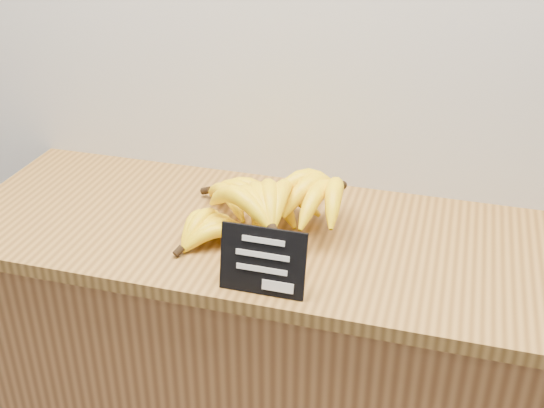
{
  "coord_description": "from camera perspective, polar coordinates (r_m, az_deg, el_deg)",
  "views": [
    {
      "loc": [
        0.4,
        1.52,
        1.69
      ],
      "look_at": [
        0.06,
        2.7,
        1.02
      ],
      "focal_mm": 45.0,
      "sensor_mm": 36.0,
      "label": 1
    }
  ],
  "objects": [
    {
      "name": "chalkboard_sign",
      "position": [
        1.26,
        -0.79,
        -4.82
      ],
      "size": [
        0.16,
        0.04,
        0.13
      ],
      "primitive_type": "cube",
      "rotation": [
        -0.22,
        0.0,
        0.0
      ],
      "color": "black",
      "rests_on": "counter_top"
    },
    {
      "name": "counter_top",
      "position": [
        1.49,
        0.53,
        -2.67
      ],
      "size": [
        1.43,
        0.54,
        0.03
      ],
      "primitive_type": "cube",
      "color": "olive",
      "rests_on": "counter"
    },
    {
      "name": "counter",
      "position": [
        1.77,
        0.46,
        -15.63
      ],
      "size": [
        1.35,
        0.5,
        0.9
      ],
      "primitive_type": "cube",
      "color": "#976030",
      "rests_on": "ground"
    },
    {
      "name": "banana_pile",
      "position": [
        1.46,
        -0.32,
        0.12
      ],
      "size": [
        0.46,
        0.36,
        0.13
      ],
      "color": "yellow",
      "rests_on": "counter_top"
    }
  ]
}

